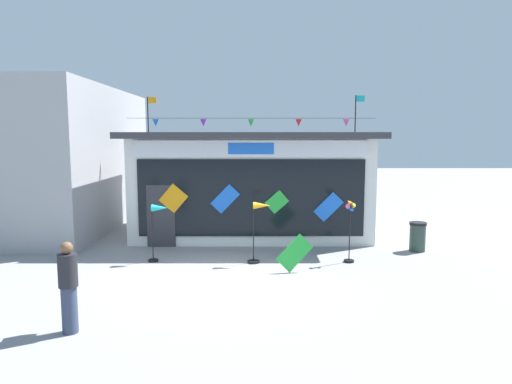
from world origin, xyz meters
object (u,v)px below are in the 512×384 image
Objects in this scene: wind_spinner_far_left at (158,218)px; person_near_camera at (68,285)px; trash_bin at (417,236)px; wind_spinner_left at (259,221)px; kite_shop_building at (251,183)px; wind_spinner_center_left at (350,226)px; display_kite_on_ground at (294,253)px.

wind_spinner_far_left is 4.80m from person_near_camera.
trash_bin is at bearing 20.27° from person_near_camera.
wind_spinner_left is at bearing -2.78° from wind_spinner_far_left.
wind_spinner_far_left is (-2.60, -4.04, -0.61)m from kite_shop_building.
wind_spinner_left is 1.03× the size of person_near_camera.
wind_spinner_far_left is 7.89m from trash_bin.
wind_spinner_left is at bearing 38.04° from person_near_camera.
kite_shop_building is 4.76× the size of wind_spinner_center_left.
kite_shop_building reaches higher than wind_spinner_center_left.
trash_bin is at bearing -28.92° from kite_shop_building.
wind_spinner_center_left reaches higher than wind_spinner_far_left.
wind_spinner_left is at bearing -86.57° from kite_shop_building.
person_near_camera is at bearing -139.36° from display_kite_on_ground.
display_kite_on_ground is (3.77, -0.99, -0.74)m from wind_spinner_far_left.
wind_spinner_left is 2.55m from wind_spinner_center_left.
person_near_camera reaches higher than display_kite_on_ground.
kite_shop_building reaches higher than wind_spinner_left.
person_near_camera is 1.85× the size of trash_bin.
wind_spinner_center_left is 2.75m from trash_bin.
wind_spinner_left reaches higher than wind_spinner_far_left.
trash_bin is at bearing 28.32° from wind_spinner_center_left.
kite_shop_building reaches higher than trash_bin.
kite_shop_building is 4.86× the size of wind_spinner_left.
wind_spinner_left is 5.77m from person_near_camera.
wind_spinner_left is 1.91× the size of trash_bin.
person_near_camera is 1.82× the size of display_kite_on_ground.
person_near_camera reaches higher than wind_spinner_far_left.
display_kite_on_ground is at bearing -76.88° from kite_shop_building.
wind_spinner_left is (2.85, -0.14, -0.05)m from wind_spinner_far_left.
wind_spinner_center_left is (2.79, -4.13, -0.80)m from kite_shop_building.
wind_spinner_center_left reaches higher than trash_bin.
kite_shop_building reaches higher than wind_spinner_far_left.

